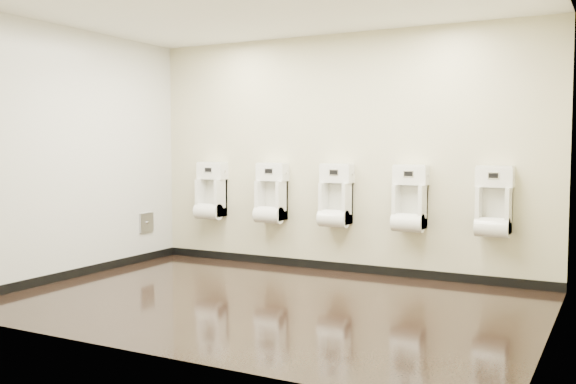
% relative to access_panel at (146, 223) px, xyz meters
% --- Properties ---
extents(ground, '(5.00, 3.50, 0.00)m').
position_rel_access_panel_xyz_m(ground, '(2.48, -1.20, -0.50)').
color(ground, black).
rests_on(ground, ground).
extents(ceiling, '(5.00, 3.50, 0.00)m').
position_rel_access_panel_xyz_m(ceiling, '(2.48, -1.20, 2.30)').
color(ceiling, white).
extents(back_wall, '(5.00, 0.02, 2.80)m').
position_rel_access_panel_xyz_m(back_wall, '(2.48, 0.55, 0.90)').
color(back_wall, beige).
rests_on(back_wall, ground).
extents(front_wall, '(5.00, 0.02, 2.80)m').
position_rel_access_panel_xyz_m(front_wall, '(2.48, -2.95, 0.90)').
color(front_wall, beige).
rests_on(front_wall, ground).
extents(left_wall, '(0.02, 3.50, 2.80)m').
position_rel_access_panel_xyz_m(left_wall, '(-0.02, -1.20, 0.90)').
color(left_wall, beige).
rests_on(left_wall, ground).
extents(right_wall, '(0.02, 3.50, 2.80)m').
position_rel_access_panel_xyz_m(right_wall, '(4.98, -1.20, 0.90)').
color(right_wall, beige).
rests_on(right_wall, ground).
extents(tile_overlay_left, '(0.01, 3.50, 2.80)m').
position_rel_access_panel_xyz_m(tile_overlay_left, '(-0.01, -1.20, 0.90)').
color(tile_overlay_left, silver).
rests_on(tile_overlay_left, ground).
extents(skirting_back, '(5.00, 0.02, 0.10)m').
position_rel_access_panel_xyz_m(skirting_back, '(2.48, 0.54, -0.45)').
color(skirting_back, black).
rests_on(skirting_back, ground).
extents(skirting_left, '(0.02, 3.50, 0.10)m').
position_rel_access_panel_xyz_m(skirting_left, '(-0.01, -1.20, -0.45)').
color(skirting_left, black).
rests_on(skirting_left, ground).
extents(access_panel, '(0.04, 0.25, 0.25)m').
position_rel_access_panel_xyz_m(access_panel, '(0.00, 0.00, 0.00)').
color(access_panel, '#9E9EA3').
rests_on(access_panel, left_wall).
extents(urinal_0, '(0.39, 0.29, 0.72)m').
position_rel_access_panel_xyz_m(urinal_0, '(0.72, 0.42, 0.35)').
color(urinal_0, white).
rests_on(urinal_0, back_wall).
extents(urinal_1, '(0.39, 0.29, 0.72)m').
position_rel_access_panel_xyz_m(urinal_1, '(1.61, 0.42, 0.35)').
color(urinal_1, white).
rests_on(urinal_1, back_wall).
extents(urinal_2, '(0.39, 0.29, 0.72)m').
position_rel_access_panel_xyz_m(urinal_2, '(2.48, 0.42, 0.35)').
color(urinal_2, white).
rests_on(urinal_2, back_wall).
extents(urinal_3, '(0.39, 0.29, 0.72)m').
position_rel_access_panel_xyz_m(urinal_3, '(3.37, 0.42, 0.35)').
color(urinal_3, white).
rests_on(urinal_3, back_wall).
extents(urinal_4, '(0.39, 0.29, 0.72)m').
position_rel_access_panel_xyz_m(urinal_4, '(4.27, 0.42, 0.35)').
color(urinal_4, white).
rests_on(urinal_4, back_wall).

